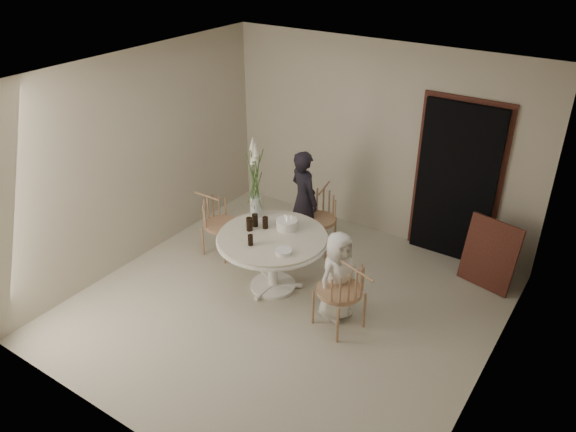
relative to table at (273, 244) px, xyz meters
The scene contains 18 objects.
ground 0.75m from the table, 35.54° to the right, with size 4.50×4.50×0.00m, color beige.
room_shell 1.09m from the table, 35.54° to the right, with size 4.50×4.50×4.50m.
doorway 2.49m from the table, 52.29° to the left, with size 1.00×0.10×2.10m, color black.
door_trim 2.53m from the table, 52.85° to the left, with size 1.12×0.03×2.22m, color maroon.
table is the anchor object (origin of this frame).
picture_frame 2.64m from the table, 35.03° to the left, with size 0.66×0.04×0.88m, color maroon.
chair_far 1.17m from the table, 91.63° to the left, with size 0.53×0.56×0.84m.
chair_right 1.17m from the table, 11.45° to the right, with size 0.61×0.58×0.87m.
chair_left 1.17m from the table, 166.68° to the left, with size 0.50×0.47×0.82m.
girl 1.10m from the table, 102.50° to the left, with size 0.51×0.33×1.39m, color black.
boy 0.92m from the table, ahead, with size 0.53×0.34×1.08m, color white.
birthday_cake 0.30m from the table, 78.16° to the left, with size 0.26×0.26×0.17m.
cola_tumbler_a 0.36m from the table, behind, with size 0.08×0.08×0.17m, color black.
cola_tumbler_b 0.37m from the table, 105.85° to the right, with size 0.06×0.06×0.13m, color black.
cola_tumbler_c 0.37m from the table, 166.04° to the left, with size 0.07×0.07×0.16m, color black.
cola_tumbler_d 0.28m from the table, 149.62° to the left, with size 0.07×0.07×0.15m, color black.
plate_stack 0.43m from the table, 36.82° to the right, with size 0.19×0.19×0.05m, color white.
flower_vase 0.81m from the table, 147.38° to the left, with size 0.14×0.14×1.05m.
Camera 1 is at (2.98, -4.38, 4.09)m, focal length 35.00 mm.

